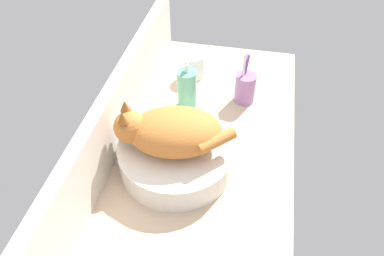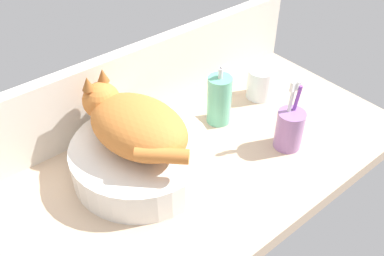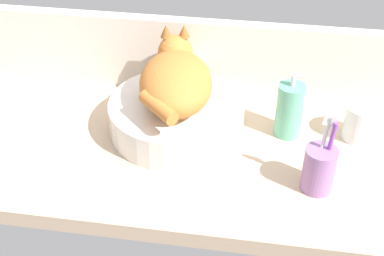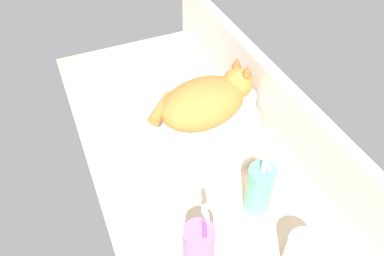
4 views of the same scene
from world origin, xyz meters
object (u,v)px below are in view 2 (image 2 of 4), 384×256
at_px(sink_basin, 142,158).
at_px(water_glass, 260,85).
at_px(soap_dispenser, 219,100).
at_px(toothbrush_cup, 289,128).
at_px(cat, 134,123).
at_px(faucet, 110,118).

xyz_separation_m(sink_basin, water_glass, (0.44, 0.04, -0.00)).
xyz_separation_m(sink_basin, soap_dispenser, (0.27, 0.03, 0.03)).
bearing_deg(toothbrush_cup, water_glass, 61.89).
relative_size(soap_dispenser, toothbrush_cup, 0.91).
xyz_separation_m(cat, soap_dispenser, (0.27, 0.01, -0.07)).
height_order(cat, soap_dispenser, cat).
bearing_deg(cat, faucet, 87.62).
distance_m(sink_basin, soap_dispenser, 0.27).
bearing_deg(sink_basin, cat, 103.90).
height_order(cat, faucet, cat).
height_order(sink_basin, toothbrush_cup, toothbrush_cup).
bearing_deg(faucet, soap_dispenser, -22.60).
height_order(sink_basin, faucet, faucet).
distance_m(cat, soap_dispenser, 0.28).
xyz_separation_m(soap_dispenser, water_glass, (0.17, 0.01, -0.03)).
height_order(sink_basin, soap_dispenser, soap_dispenser).
relative_size(cat, soap_dispenser, 1.90).
height_order(soap_dispenser, water_glass, soap_dispenser).
distance_m(faucet, soap_dispenser, 0.29).
xyz_separation_m(toothbrush_cup, water_glass, (0.10, 0.20, -0.02)).
height_order(sink_basin, cat, cat).
xyz_separation_m(sink_basin, cat, (-0.00, 0.01, 0.10)).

